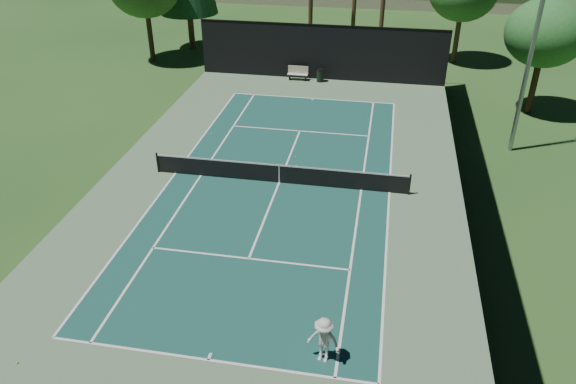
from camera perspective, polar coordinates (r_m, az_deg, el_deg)
name	(u,v)px	position (r m, az deg, el deg)	size (l,w,h in m)	color
ground	(279,183)	(28.23, -0.90, 0.94)	(160.00, 160.00, 0.00)	#264E1D
apron_slab	(279,183)	(28.23, -0.90, 0.95)	(18.00, 32.00, 0.01)	#597954
court_surface	(279,183)	(28.22, -0.90, 0.96)	(10.97, 23.77, 0.01)	#174B42
court_lines	(279,182)	(28.22, -0.90, 0.98)	(11.07, 23.87, 0.01)	white
tennis_net	(279,173)	(27.96, -0.91, 1.94)	(12.90, 0.10, 1.10)	black
fence	(279,146)	(27.35, -0.91, 4.67)	(18.04, 32.05, 4.03)	black
player	(324,340)	(18.38, 3.64, -14.81)	(1.11, 0.64, 1.72)	silver
tennis_ball_a	(17,363)	(20.73, -25.81, -15.36)	(0.08, 0.08, 0.08)	#BFD530
tennis_ball_b	(296,157)	(30.74, 0.77, 3.61)	(0.06, 0.06, 0.06)	#E0F036
tennis_ball_c	(296,165)	(29.81, 0.82, 2.71)	(0.06, 0.06, 0.06)	#D5F036
tennis_ball_d	(211,134)	(33.77, -7.80, 5.90)	(0.07, 0.07, 0.07)	#D1EC35
park_bench	(298,73)	(42.32, 1.01, 12.04)	(1.50, 0.45, 1.02)	beige
trash_bin	(320,75)	(42.02, 3.29, 11.75)	(0.56, 0.56, 0.95)	black
decid_tree_b	(546,33)	(38.26, 24.71, 14.45)	(4.80, 4.80, 7.14)	#482C1F
light_pole	(535,34)	(31.81, 23.82, 14.43)	(0.90, 0.25, 12.22)	#93959B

